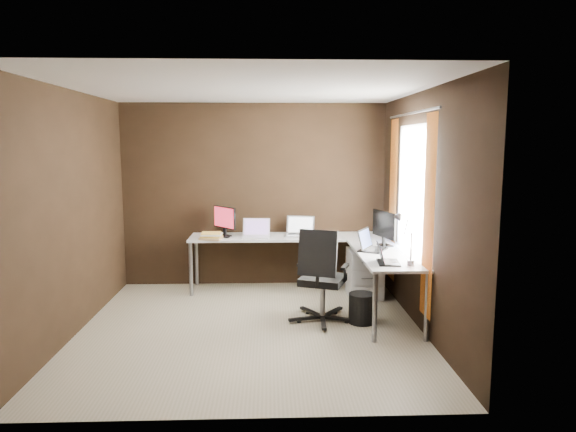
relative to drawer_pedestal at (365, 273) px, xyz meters
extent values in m
cube|color=tan|center=(-1.43, -1.15, -0.30)|extent=(3.60, 3.60, 0.00)
cube|color=white|center=(-1.43, -1.15, 2.20)|extent=(3.60, 3.60, 0.00)
cube|color=black|center=(-1.43, 0.65, 0.95)|extent=(3.60, 0.00, 2.50)
cube|color=black|center=(-1.43, -2.95, 0.95)|extent=(3.60, 0.00, 2.50)
cube|color=black|center=(-3.23, -1.15, 0.95)|extent=(0.00, 3.60, 2.50)
cube|color=black|center=(0.37, -1.15, 0.95)|extent=(0.00, 3.60, 2.50)
cube|color=white|center=(0.36, -0.80, 1.15)|extent=(0.00, 1.00, 1.30)
cube|color=#C35417|center=(0.32, -1.53, 0.95)|extent=(0.01, 0.35, 2.00)
cube|color=#C35417|center=(0.32, -0.08, 0.95)|extent=(0.01, 0.35, 2.00)
cylinder|color=slate|center=(0.32, -0.80, 1.98)|extent=(0.02, 1.90, 0.02)
cube|color=silver|center=(-0.96, 0.35, 0.41)|extent=(2.65, 0.60, 0.03)
cube|color=silver|center=(0.07, -0.78, 0.41)|extent=(0.60, 1.65, 0.03)
cylinder|color=slate|center=(-2.24, 0.09, 0.05)|extent=(0.05, 0.05, 0.70)
cylinder|color=slate|center=(-2.24, 0.61, 0.05)|extent=(0.05, 0.05, 0.70)
cylinder|color=slate|center=(-0.19, -1.56, 0.05)|extent=(0.05, 0.05, 0.70)
cylinder|color=slate|center=(0.33, -1.56, 0.05)|extent=(0.05, 0.05, 0.70)
cylinder|color=slate|center=(0.33, 0.61, 0.05)|extent=(0.05, 0.05, 0.70)
cube|color=silver|center=(0.00, 0.00, 0.00)|extent=(0.42, 0.50, 0.60)
cube|color=black|center=(-1.83, 0.37, 0.44)|extent=(0.23, 0.23, 0.01)
cube|color=black|center=(-1.82, 0.38, 0.49)|extent=(0.05, 0.05, 0.09)
cube|color=black|center=(-1.82, 0.38, 0.68)|extent=(0.31, 0.36, 0.29)
cube|color=red|center=(-1.83, 0.37, 0.68)|extent=(0.28, 0.33, 0.26)
cube|color=black|center=(0.17, -0.36, 0.44)|extent=(0.18, 0.22, 0.01)
cube|color=black|center=(0.15, -0.37, 0.49)|extent=(0.04, 0.05, 0.09)
cube|color=black|center=(0.15, -0.37, 0.69)|extent=(0.18, 0.50, 0.32)
cube|color=#1A3DB5|center=(0.17, -0.37, 0.69)|extent=(0.15, 0.46, 0.29)
cube|color=silver|center=(-1.40, 0.25, 0.44)|extent=(0.38, 0.28, 0.02)
cube|color=silver|center=(-1.40, 0.35, 0.56)|extent=(0.36, 0.10, 0.22)
cube|color=#8664A7|center=(-1.40, 0.34, 0.56)|extent=(0.32, 0.08, 0.19)
cube|color=silver|center=(-0.82, 0.35, 0.44)|extent=(0.43, 0.34, 0.02)
cube|color=silver|center=(-0.80, 0.45, 0.56)|extent=(0.39, 0.15, 0.24)
cube|color=white|center=(-0.80, 0.45, 0.56)|extent=(0.34, 0.13, 0.20)
cube|color=black|center=(-0.03, -0.62, 0.44)|extent=(0.40, 0.45, 0.02)
cube|color=black|center=(-0.11, -0.57, 0.56)|extent=(0.24, 0.35, 0.23)
cube|color=#1B223D|center=(-0.11, -0.57, 0.56)|extent=(0.21, 0.31, 0.20)
cube|color=black|center=(0.00, -1.27, 0.44)|extent=(0.24, 0.33, 0.02)
cube|color=black|center=(-0.08, -1.26, 0.54)|extent=(0.09, 0.31, 0.19)
cube|color=#AF4165|center=(-0.08, -1.26, 0.54)|extent=(0.07, 0.28, 0.17)
cube|color=tan|center=(-1.98, 0.15, 0.44)|extent=(0.31, 0.27, 0.03)
cube|color=gold|center=(-1.98, 0.15, 0.47)|extent=(0.28, 0.23, 0.02)
cube|color=beige|center=(-1.98, 0.15, 0.49)|extent=(0.28, 0.23, 0.02)
cube|color=gold|center=(-1.98, 0.15, 0.51)|extent=(0.25, 0.19, 0.02)
ellipsoid|color=black|center=(-1.79, 0.21, 0.45)|extent=(0.10, 0.07, 0.04)
ellipsoid|color=black|center=(-0.55, 0.27, 0.45)|extent=(0.09, 0.07, 0.03)
cylinder|color=slate|center=(0.21, -1.36, 0.46)|extent=(0.07, 0.07, 0.05)
cylinder|color=slate|center=(0.21, -1.36, 0.63)|extent=(0.02, 0.02, 0.28)
cylinder|color=slate|center=(0.16, -1.33, 0.82)|extent=(0.02, 0.16, 0.21)
cone|color=slate|center=(0.11, -1.26, 0.89)|extent=(0.09, 0.11, 0.12)
cylinder|color=slate|center=(-0.64, -0.91, -0.05)|extent=(0.06, 0.06, 0.37)
cube|color=black|center=(-0.64, -0.91, 0.16)|extent=(0.59, 0.59, 0.08)
cube|color=black|center=(-0.72, -1.11, 0.51)|extent=(0.43, 0.26, 0.50)
cylinder|color=black|center=(-0.22, -1.00, -0.14)|extent=(0.34, 0.34, 0.33)
camera|label=1|loc=(-1.23, -6.40, 1.66)|focal=32.00mm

